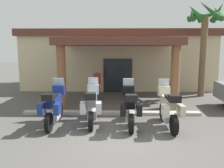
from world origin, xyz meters
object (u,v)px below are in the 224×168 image
object	(u,v)px
motel_building	(118,58)
palm_tree_near_portico	(205,28)
motorcycle_silver	(92,105)
motorcycle_blue	(54,106)
pedestrian	(97,82)
motorcycle_black	(130,107)
motorcycle_cream	(169,108)

from	to	relation	value
motel_building	palm_tree_near_portico	xyz separation A→B (m)	(4.86, -3.55, 1.84)
motorcycle_silver	motorcycle_blue	bearing A→B (deg)	94.79
motel_building	pedestrian	bearing A→B (deg)	-103.85
motorcycle_silver	motorcycle_black	distance (m)	1.37
motorcycle_blue	palm_tree_near_portico	distance (m)	9.52
motorcycle_silver	pedestrian	distance (m)	4.29
motel_building	motorcycle_cream	xyz separation A→B (m)	(1.75, -9.10, -1.33)
motorcycle_silver	palm_tree_near_portico	distance (m)	8.44
motorcycle_silver	motorcycle_cream	distance (m)	2.72
motel_building	pedestrian	xyz separation A→B (m)	(-1.11, -4.51, -1.08)
palm_tree_near_portico	motorcycle_black	bearing A→B (deg)	-129.19
motorcycle_silver	palm_tree_near_portico	xyz separation A→B (m)	(5.81, 5.24, 3.17)
motel_building	palm_tree_near_portico	world-z (taller)	palm_tree_near_portico
palm_tree_near_portico	motorcycle_blue	bearing A→B (deg)	-142.89
motorcycle_blue	motorcycle_silver	bearing A→B (deg)	-83.72
motorcycle_blue	motorcycle_silver	distance (m)	1.36
motel_building	motorcycle_silver	world-z (taller)	motel_building
motorcycle_blue	palm_tree_near_portico	world-z (taller)	palm_tree_near_portico
motel_building	motorcycle_blue	bearing A→B (deg)	-104.37
motorcycle_silver	palm_tree_near_portico	bearing A→B (deg)	-50.49
motorcycle_silver	pedestrian	xyz separation A→B (m)	(-0.17, 4.28, 0.25)
motel_building	motorcycle_black	distance (m)	9.12
motel_building	motorcycle_cream	world-z (taller)	motel_building
motorcycle_silver	motorcycle_cream	bearing A→B (deg)	-99.09
motorcycle_blue	motorcycle_silver	xyz separation A→B (m)	(1.35, 0.17, 0.00)
motel_building	motorcycle_blue	distance (m)	9.34
motorcycle_blue	motorcycle_black	distance (m)	2.70
motel_building	motorcycle_cream	distance (m)	9.36
motorcycle_cream	palm_tree_near_portico	xyz separation A→B (m)	(3.11, 5.55, 3.17)
motel_building	motorcycle_silver	distance (m)	8.94
motel_building	palm_tree_near_portico	size ratio (longest dim) A/B	2.46
motorcycle_blue	motorcycle_black	world-z (taller)	same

